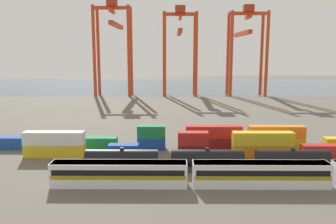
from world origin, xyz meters
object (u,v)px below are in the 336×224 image
gantry_crane_west (114,37)px  gantry_crane_central (180,41)px  gantry_crane_east (246,41)px  shipping_container_13 (151,143)px  freight_tank_row (207,160)px  passenger_train (261,173)px  shipping_container_7 (332,151)px

gantry_crane_west → gantry_crane_central: size_ratio=1.07×
gantry_crane_east → gantry_crane_central: bearing=-180.0°
shipping_container_13 → gantry_crane_west: 106.47m
freight_tank_row → gantry_crane_east: (30.29, 114.62, 24.21)m
passenger_train → gantry_crane_east: bearing=79.5°
gantry_crane_east → shipping_container_13: bearing=-112.2°
freight_tank_row → shipping_container_13: freight_tank_row is taller
passenger_train → gantry_crane_east: (22.60, 121.81, 24.05)m
passenger_train → shipping_container_13: bearing=130.6°
passenger_train → shipping_container_7: (18.26, 15.52, -0.84)m
freight_tank_row → gantry_crane_central: 117.14m
shipping_container_7 → gantry_crane_west: size_ratio=0.27×
freight_tank_row → gantry_crane_east: bearing=75.2°
passenger_train → gantry_crane_east: 126.20m
shipping_container_7 → gantry_crane_west: 125.03m
passenger_train → gantry_crane_central: bearing=94.6°
gantry_crane_central → shipping_container_7: bearing=-75.2°
gantry_crane_west → freight_tank_row: bearing=-73.3°
passenger_train → shipping_container_13: (-18.36, 21.42, -0.84)m
shipping_container_7 → gantry_crane_central: bearing=104.8°
passenger_train → shipping_container_7: 23.98m
gantry_crane_east → gantry_crane_west: bearing=-179.9°
shipping_container_7 → gantry_crane_west: gantry_crane_west is taller
shipping_container_7 → gantry_crane_west: (-60.34, 106.16, 26.87)m
shipping_container_13 → gantry_crane_east: size_ratio=0.14×
passenger_train → shipping_container_7: bearing=40.4°
gantry_crane_east → shipping_container_7: bearing=-92.3°
freight_tank_row → gantry_crane_west: gantry_crane_west is taller
shipping_container_7 → gantry_crane_east: size_ratio=0.28×
gantry_crane_west → gantry_crane_central: bearing=0.2°
passenger_train → shipping_container_13: size_ratio=10.91×
shipping_container_13 → passenger_train: bearing=-49.4°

